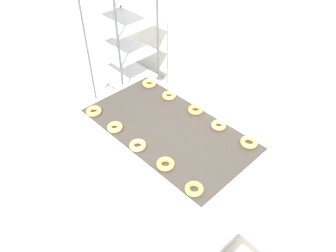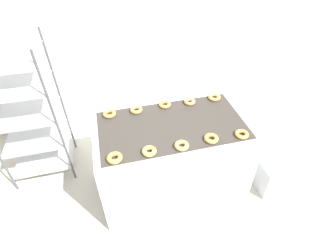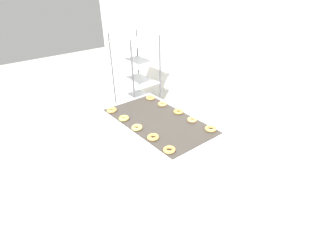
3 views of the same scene
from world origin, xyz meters
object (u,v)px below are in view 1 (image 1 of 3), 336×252
(baking_rack_cart, at_px, (122,49))
(donut_near_leftmost, at_px, (94,111))
(donut_near_right, at_px, (165,164))
(donut_near_rightmost, at_px, (194,189))
(donut_near_center, at_px, (138,145))
(fryer_machine, at_px, (168,165))
(donut_far_rightmost, at_px, (249,142))
(donut_far_center, at_px, (196,110))
(donut_near_left, at_px, (115,127))
(donut_far_right, at_px, (219,125))
(donut_far_leftmost, at_px, (149,83))
(donut_far_left, at_px, (169,96))

(baking_rack_cart, height_order, donut_near_leftmost, baking_rack_cart)
(donut_near_right, relative_size, donut_near_rightmost, 1.04)
(donut_near_center, bearing_deg, donut_near_right, 3.97)
(fryer_machine, bearing_deg, donut_far_rightmost, 29.05)
(baking_rack_cart, height_order, donut_far_center, baking_rack_cart)
(donut_near_left, relative_size, donut_near_right, 0.96)
(donut_near_right, distance_m, donut_near_rightmost, 0.29)
(donut_far_rightmost, bearing_deg, donut_far_center, 179.36)
(donut_near_left, bearing_deg, donut_near_right, 1.67)
(donut_near_leftmost, distance_m, donut_far_right, 1.05)
(donut_near_leftmost, distance_m, donut_near_rightmost, 1.15)
(donut_near_rightmost, distance_m, donut_far_center, 0.84)
(fryer_machine, xyz_separation_m, donut_far_leftmost, (-0.56, 0.30, 0.46))
(fryer_machine, relative_size, donut_far_rightmost, 11.25)
(baking_rack_cart, relative_size, donut_near_left, 12.70)
(donut_far_left, bearing_deg, donut_near_left, -89.13)
(donut_near_left, bearing_deg, donut_far_left, 90.87)
(donut_near_center, distance_m, donut_far_right, 0.68)
(donut_near_right, distance_m, donut_far_left, 0.83)
(donut_near_rightmost, xyz_separation_m, donut_far_leftmost, (-1.13, 0.62, 0.00))
(donut_near_leftmost, distance_m, donut_far_center, 0.86)
(baking_rack_cart, height_order, donut_far_leftmost, baking_rack_cart)
(donut_near_rightmost, distance_m, donut_far_left, 1.06)
(donut_near_leftmost, relative_size, donut_far_leftmost, 1.00)
(baking_rack_cart, height_order, donut_near_rightmost, baking_rack_cart)
(donut_far_leftmost, bearing_deg, baking_rack_cart, 158.90)
(donut_far_rightmost, bearing_deg, donut_near_center, -131.74)
(donut_near_leftmost, height_order, donut_near_center, donut_near_leftmost)
(donut_near_leftmost, height_order, donut_near_rightmost, donut_near_leftmost)
(baking_rack_cart, bearing_deg, donut_near_leftmost, -48.71)
(donut_far_right, bearing_deg, donut_near_leftmost, -144.09)
(donut_far_left, relative_size, donut_far_center, 0.98)
(baking_rack_cart, height_order, donut_far_right, baking_rack_cart)
(baking_rack_cart, bearing_deg, donut_near_left, -40.06)
(donut_far_right, relative_size, donut_far_rightmost, 0.91)
(donut_near_rightmost, bearing_deg, donut_far_right, 115.62)
(baking_rack_cart, xyz_separation_m, donut_far_rightmost, (1.96, -0.31, 0.08))
(fryer_machine, relative_size, donut_near_leftmost, 11.43)
(donut_near_center, height_order, donut_near_rightmost, donut_near_center)
(baking_rack_cart, height_order, donut_near_center, baking_rack_cart)
(donut_near_center, bearing_deg, fryer_machine, 90.18)
(fryer_machine, bearing_deg, donut_near_rightmost, -28.79)
(donut_near_right, xyz_separation_m, donut_near_rightmost, (0.29, -0.02, -0.00))
(donut_near_left, distance_m, donut_far_leftmost, 0.68)
(fryer_machine, xyz_separation_m, donut_near_rightmost, (0.57, -0.31, 0.46))
(donut_near_left, distance_m, donut_far_center, 0.70)
(baking_rack_cart, relative_size, donut_far_center, 12.51)
(donut_far_left, height_order, donut_far_right, same)
(donut_near_left, xyz_separation_m, donut_far_left, (-0.01, 0.61, -0.00))
(donut_far_center, bearing_deg, donut_far_right, -3.87)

